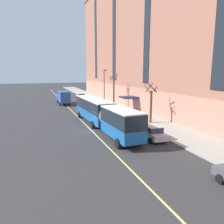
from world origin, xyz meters
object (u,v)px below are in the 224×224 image
object	(u,v)px
city_bus	(102,113)
street_tree_mid_block	(151,103)
street_lamp	(104,84)
street_tree_far_uptown	(114,91)
box_truck	(64,97)
parked_car_white_0	(81,96)
parked_car_silver_1	(89,100)
parked_car_silver_3	(152,132)
parked_car_black_2	(126,119)

from	to	relation	value
city_bus	street_tree_mid_block	distance (m)	7.55
street_lamp	street_tree_far_uptown	bearing A→B (deg)	-33.75
box_truck	street_lamp	world-z (taller)	street_lamp
parked_car_white_0	parked_car_silver_1	distance (m)	9.32
city_bus	parked_car_silver_3	bearing A→B (deg)	-59.74
parked_car_white_0	parked_car_black_2	size ratio (longest dim) A/B	1.02
box_truck	street_lamp	distance (m)	10.85
parked_car_black_2	street_tree_mid_block	distance (m)	4.30
city_bus	parked_car_silver_3	world-z (taller)	city_bus
street_tree_mid_block	street_tree_far_uptown	xyz separation A→B (m)	(0.03, 15.77, 0.51)
parked_car_white_0	parked_car_black_2	bearing A→B (deg)	-90.13
parked_car_black_2	city_bus	bearing A→B (deg)	-163.88
parked_car_black_2	box_truck	bearing A→B (deg)	104.82
parked_car_silver_1	street_lamp	bearing A→B (deg)	-75.97
parked_car_silver_3	parked_car_black_2	bearing A→B (deg)	89.02
street_tree_mid_block	street_lamp	distance (m)	17.07
parked_car_silver_1	parked_car_black_2	xyz separation A→B (m)	(-0.07, -22.88, -0.00)
parked_car_white_0	box_truck	size ratio (longest dim) A/B	0.60
box_truck	street_tree_far_uptown	bearing A→B (deg)	-39.93
parked_car_silver_3	street_tree_mid_block	world-z (taller)	street_tree_mid_block
box_truck	street_lamp	xyz separation A→B (m)	(7.83, -6.84, 3.10)
parked_car_white_0	parked_car_silver_1	xyz separation A→B (m)	(-0.00, -9.32, 0.00)
parked_car_black_2	street_tree_far_uptown	distance (m)	15.42
city_bus	street_tree_mid_block	xyz separation A→B (m)	(7.48, 0.13, 1.01)
city_bus	parked_car_white_0	distance (m)	33.63
city_bus	street_lamp	bearing A→B (deg)	71.14
parked_car_white_0	street_tree_mid_block	world-z (taller)	street_tree_mid_block
street_tree_mid_block	parked_car_silver_3	bearing A→B (deg)	-118.15
parked_car_white_0	parked_car_silver_3	size ratio (longest dim) A/B	0.94
parked_car_silver_3	parked_car_silver_1	bearing A→B (deg)	89.62
parked_car_silver_3	street_tree_far_uptown	xyz separation A→B (m)	(3.64, 22.53, 2.82)
city_bus	parked_car_black_2	distance (m)	4.36
parked_car_silver_3	street_tree_far_uptown	distance (m)	22.99
street_tree_mid_block	parked_car_black_2	bearing A→B (deg)	163.66
parked_car_silver_1	street_tree_far_uptown	world-z (taller)	street_tree_far_uptown
box_truck	parked_car_black_2	bearing A→B (deg)	-75.18
street_lamp	box_truck	bearing A→B (deg)	138.87
street_tree_far_uptown	parked_car_black_2	bearing A→B (deg)	-103.39
parked_car_black_2	street_lamp	xyz separation A→B (m)	(1.82, 15.88, 4.10)
parked_car_silver_1	street_tree_mid_block	bearing A→B (deg)	-81.87
street_tree_far_uptown	street_lamp	size ratio (longest dim) A/B	0.90
city_bus	box_truck	world-z (taller)	city_bus
parked_car_silver_3	street_tree_mid_block	bearing A→B (deg)	61.85
parked_car_black_2	box_truck	xyz separation A→B (m)	(-6.01, 22.72, 1.00)
city_bus	parked_car_silver_3	size ratio (longest dim) A/B	4.12
parked_car_white_0	street_tree_far_uptown	xyz separation A→B (m)	(3.44, -17.45, 2.82)
parked_car_silver_1	street_tree_mid_block	distance (m)	24.26
parked_car_silver_1	street_tree_far_uptown	distance (m)	9.27
street_tree_mid_block	parked_car_silver_1	bearing A→B (deg)	98.13
parked_car_silver_3	street_lamp	xyz separation A→B (m)	(1.95, 23.66, 4.10)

